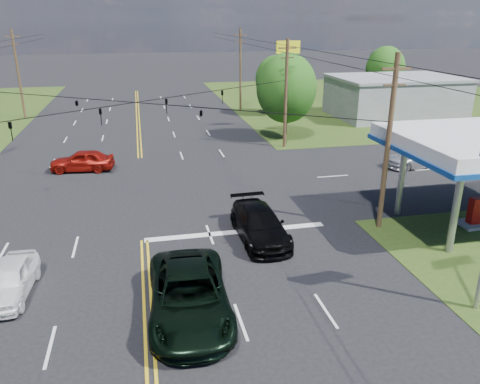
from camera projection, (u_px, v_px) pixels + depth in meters
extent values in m
plane|color=black|center=(142.00, 190.00, 32.10)|extent=(280.00, 280.00, 0.00)
cube|color=#2A4215|center=(381.00, 99.00, 68.34)|extent=(46.00, 48.00, 0.03)
cube|color=silver|center=(237.00, 232.00, 25.76)|extent=(10.00, 0.50, 0.02)
cube|color=slate|center=(394.00, 98.00, 55.59)|extent=(14.00, 10.00, 4.40)
cylinder|color=#A5A5AA|center=(456.00, 209.00, 22.80)|extent=(0.36, 0.36, 4.65)
cylinder|color=#A5A5AA|center=(402.00, 177.00, 27.38)|extent=(0.36, 0.36, 4.65)
cube|color=maroon|center=(476.00, 210.00, 26.22)|extent=(0.70, 0.50, 1.50)
cylinder|color=#3C2A19|center=(388.00, 145.00, 24.77)|extent=(0.28, 0.28, 9.50)
cube|color=#3C2A19|center=(396.00, 69.00, 23.39)|extent=(1.60, 0.12, 0.12)
cube|color=#3C2A19|center=(395.00, 85.00, 23.67)|extent=(1.20, 0.10, 0.10)
cylinder|color=#3C2A19|center=(286.00, 95.00, 41.26)|extent=(0.28, 0.28, 9.50)
cube|color=#3C2A19|center=(287.00, 48.00, 39.89)|extent=(1.60, 0.12, 0.12)
cube|color=#3C2A19|center=(287.00, 58.00, 40.17)|extent=(1.20, 0.10, 0.10)
cylinder|color=#3C2A19|center=(19.00, 75.00, 53.45)|extent=(0.28, 0.28, 10.00)
cube|color=#3C2A19|center=(12.00, 36.00, 51.99)|extent=(1.60, 0.12, 0.12)
cube|color=#3C2A19|center=(14.00, 44.00, 52.27)|extent=(1.20, 0.10, 0.10)
cylinder|color=#3C2A19|center=(240.00, 70.00, 58.59)|extent=(0.28, 0.28, 10.00)
cube|color=#3C2A19|center=(240.00, 35.00, 57.13)|extent=(1.60, 0.12, 0.12)
cube|color=#3C2A19|center=(240.00, 42.00, 57.41)|extent=(1.20, 0.10, 0.10)
imported|color=black|center=(11.00, 132.00, 24.81)|extent=(0.17, 0.21, 1.05)
imported|color=black|center=(101.00, 117.00, 28.48)|extent=(0.17, 0.21, 1.05)
imported|color=black|center=(167.00, 106.00, 31.94)|extent=(0.17, 0.21, 1.05)
imported|color=black|center=(222.00, 97.00, 35.62)|extent=(0.17, 0.21, 1.05)
imported|color=black|center=(77.00, 102.00, 31.82)|extent=(1.24, 0.26, 0.50)
imported|color=black|center=(201.00, 112.00, 28.41)|extent=(1.24, 0.26, 0.50)
cylinder|color=black|center=(340.00, 55.00, 29.74)|extent=(0.04, 100.00, 0.04)
cylinder|color=black|center=(339.00, 64.00, 29.95)|extent=(0.04, 100.00, 0.04)
cylinder|color=#3C2A19|center=(285.00, 122.00, 45.29)|extent=(0.36, 0.36, 3.30)
ellipsoid|color=#245216|center=(286.00, 88.00, 44.17)|extent=(5.70, 5.70, 6.60)
cylinder|color=#3C2A19|center=(275.00, 103.00, 56.86)|extent=(0.36, 0.36, 2.86)
ellipsoid|color=#245216|center=(276.00, 80.00, 55.88)|extent=(4.94, 4.94, 5.72)
cylinder|color=#3C2A19|center=(383.00, 91.00, 65.77)|extent=(0.36, 0.36, 3.08)
ellipsoid|color=#245216|center=(385.00, 69.00, 64.73)|extent=(5.32, 5.32, 6.16)
imported|color=black|center=(189.00, 295.00, 18.24)|extent=(3.39, 6.82, 1.86)
imported|color=black|center=(260.00, 224.00, 24.75)|extent=(2.45, 5.76, 1.66)
imported|color=white|center=(9.00, 280.00, 19.65)|extent=(2.00, 4.45, 1.48)
imported|color=maroon|center=(82.00, 161.00, 35.92)|extent=(4.95, 2.43, 1.62)
imported|color=silver|center=(417.00, 157.00, 36.99)|extent=(5.46, 2.63, 1.53)
cylinder|color=#A5A5AA|center=(287.00, 87.00, 48.00)|extent=(0.20, 0.20, 8.99)
cube|color=#FFF71A|center=(288.00, 47.00, 46.65)|extent=(2.48, 0.33, 1.24)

